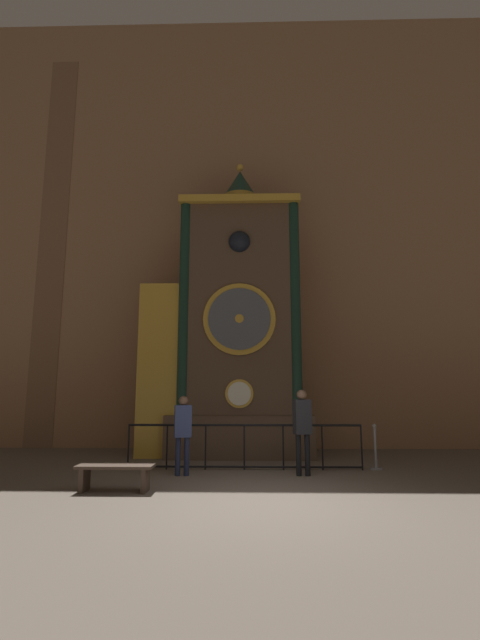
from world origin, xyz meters
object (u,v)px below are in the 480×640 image
(clock_tower, at_px, (229,329))
(visitor_bench, at_px, (115,472))
(visitor_near, at_px, (183,427))
(visitor_far, at_px, (302,423))
(stanchion_post, at_px, (376,455))

(clock_tower, relative_size, visitor_bench, 6.30)
(visitor_near, bearing_deg, visitor_bench, -137.71)
(visitor_near, distance_m, visitor_bench, 1.80)
(visitor_far, bearing_deg, visitor_bench, -171.60)
(stanchion_post, xyz_separation_m, visitor_bench, (-5.09, -2.20, 0.00))
(clock_tower, distance_m, visitor_bench, 5.38)
(visitor_far, relative_size, stanchion_post, 1.77)
(clock_tower, height_order, stanchion_post, clock_tower)
(visitor_far, height_order, stanchion_post, visitor_far)
(visitor_far, bearing_deg, stanchion_post, 9.79)
(stanchion_post, bearing_deg, clock_tower, 150.81)
(visitor_near, xyz_separation_m, stanchion_post, (4.15, 0.80, -0.64))
(stanchion_post, relative_size, visitor_bench, 0.74)
(visitor_near, height_order, stanchion_post, visitor_near)
(stanchion_post, distance_m, visitor_bench, 5.54)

